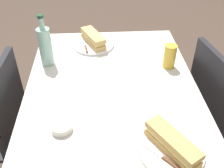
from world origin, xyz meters
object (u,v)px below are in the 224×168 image
water_bottle (45,46)px  knife_far (163,158)px  baguette_sandwich_far (173,143)px  olive_bowl (62,127)px  plate_far (171,150)px  beer_glass (170,56)px  chair_near (220,109)px  knife_near (85,46)px  dining_table (112,104)px  baguette_sandwich_near (93,38)px  plate_near (94,44)px

water_bottle → knife_far: bearing=-143.6°
baguette_sandwich_far → olive_bowl: baguette_sandwich_far is taller
plate_far → beer_glass: (0.56, -0.12, 0.06)m
chair_near → knife_near: chair_near is taller
dining_table → knife_near: size_ratio=6.51×
baguette_sandwich_far → knife_far: size_ratio=1.65×
baguette_sandwich_far → water_bottle: size_ratio=0.83×
chair_near → water_bottle: water_bottle is taller
chair_near → knife_far: (-0.49, 0.46, 0.25)m
knife_far → olive_bowl: size_ratio=1.65×
water_bottle → olive_bowl: (-0.50, -0.12, -0.10)m
plate_far → beer_glass: 0.58m
dining_table → knife_far: (-0.44, -0.16, 0.13)m
baguette_sandwich_far → knife_far: (-0.04, 0.04, -0.03)m
beer_glass → olive_bowl: size_ratio=1.50×
beer_glass → plate_far: bearing=168.1°
baguette_sandwich_near → chair_near: bearing=-117.4°
water_bottle → olive_bowl: 0.52m
olive_bowl → knife_far: bearing=-114.6°
dining_table → baguette_sandwich_near: 0.45m
baguette_sandwich_far → olive_bowl: bearing=72.0°
knife_near → beer_glass: 0.50m
knife_near → olive_bowl: bearing=172.5°
dining_table → olive_bowl: (-0.27, 0.22, 0.12)m
knife_far → olive_bowl: (0.17, 0.38, -0.00)m
plate_far → dining_table: bearing=26.1°
chair_near → plate_near: chair_near is taller
knife_far → olive_bowl: bearing=65.4°
plate_near → knife_far: knife_far is taller
dining_table → knife_far: 0.48m
plate_near → olive_bowl: bearing=168.8°
chair_near → olive_bowl: size_ratio=10.10×
chair_near → baguette_sandwich_far: size_ratio=3.71×
plate_near → water_bottle: bearing=126.0°
chair_near → water_bottle: (0.18, 0.96, 0.34)m
chair_near → baguette_sandwich_near: (0.37, 0.70, 0.28)m
knife_far → chair_near: bearing=-43.5°
baguette_sandwich_near → beer_glass: 0.48m
baguette_sandwich_near → olive_bowl: (-0.68, 0.13, -0.03)m
water_bottle → baguette_sandwich_far: bearing=-139.8°
knife_far → baguette_sandwich_near: bearing=15.9°
knife_near → baguette_sandwich_far: 0.85m
plate_near → plate_far: size_ratio=1.00×
baguette_sandwich_far → olive_bowl: 0.44m
beer_glass → chair_near: bearing=-110.7°
baguette_sandwich_near → baguette_sandwich_far: size_ratio=0.94×
water_bottle → olive_bowl: water_bottle is taller
knife_near → baguette_sandwich_far: size_ratio=0.76×
baguette_sandwich_near → beer_glass: beer_glass is taller
plate_near → baguette_sandwich_near: (-0.00, 0.00, 0.04)m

